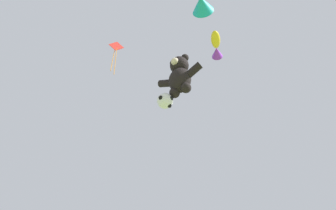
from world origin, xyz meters
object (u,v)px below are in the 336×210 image
teddy_bear_kite (180,75)px  diamond_kite (116,50)px  fish_kite_goldfin (216,46)px  soccer_ball_kite (165,101)px

teddy_bear_kite → diamond_kite: 4.60m
fish_kite_goldfin → teddy_bear_kite: bearing=167.0°
teddy_bear_kite → fish_kite_goldfin: size_ratio=1.64×
soccer_ball_kite → teddy_bear_kite: bearing=9.2°
soccer_ball_kite → diamond_kite: size_ratio=0.29×
diamond_kite → teddy_bear_kite: bearing=18.3°
teddy_bear_kite → fish_kite_goldfin: bearing=-13.0°
fish_kite_goldfin → diamond_kite: diamond_kite is taller
teddy_bear_kite → soccer_ball_kite: size_ratio=3.02×
teddy_bear_kite → fish_kite_goldfin: 2.26m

